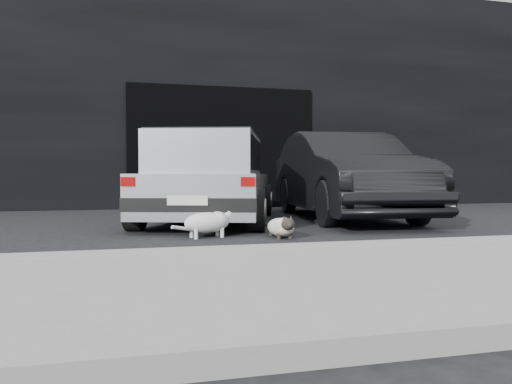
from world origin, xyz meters
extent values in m
plane|color=black|center=(0.00, 0.00, 0.00)|extent=(80.00, 80.00, 0.00)
cube|color=black|center=(1.00, 6.00, 2.50)|extent=(34.00, 4.00, 5.00)
cube|color=black|center=(1.00, 3.99, 1.30)|extent=(4.00, 0.10, 2.60)
cube|color=gray|center=(1.00, -2.60, 0.06)|extent=(18.00, 0.25, 0.12)
cube|color=gray|center=(1.00, -3.80, 0.06)|extent=(18.00, 2.20, 0.11)
cube|color=silver|center=(0.24, 0.86, 0.44)|extent=(2.59, 3.85, 0.56)
cube|color=silver|center=(0.19, 0.68, 1.01)|extent=(2.04, 2.67, 0.56)
cube|color=black|center=(0.19, 0.68, 1.01)|extent=(2.03, 2.59, 0.45)
cube|color=black|center=(-0.28, -0.77, 0.36)|extent=(1.57, 0.63, 0.16)
cube|color=black|center=(0.76, 2.48, 0.36)|extent=(1.57, 0.63, 0.16)
cube|color=silver|center=(-0.30, -0.84, 0.42)|extent=(0.45, 0.16, 0.11)
cube|color=#8C0707|center=(-0.97, -0.62, 0.64)|extent=(0.16, 0.08, 0.11)
cube|color=#8C0707|center=(0.36, -1.05, 0.64)|extent=(0.16, 0.08, 0.11)
cube|color=black|center=(0.19, 0.68, 1.30)|extent=(1.97, 2.45, 0.03)
cylinder|color=black|center=(-0.88, -0.12, 0.27)|extent=(0.36, 0.58, 0.54)
cylinder|color=slate|center=(-0.98, -0.08, 0.27)|extent=(0.11, 0.29, 0.30)
cylinder|color=black|center=(0.59, -0.59, 0.27)|extent=(0.36, 0.58, 0.54)
cylinder|color=slate|center=(0.69, -0.62, 0.27)|extent=(0.11, 0.29, 0.30)
cylinder|color=black|center=(-0.12, 2.26, 0.27)|extent=(0.36, 0.58, 0.54)
cylinder|color=slate|center=(-0.22, 2.29, 0.27)|extent=(0.11, 0.29, 0.30)
cylinder|color=black|center=(1.35, 1.79, 0.27)|extent=(0.36, 0.58, 0.54)
cylinder|color=slate|center=(1.45, 1.75, 0.27)|extent=(0.11, 0.29, 0.30)
imported|color=black|center=(2.43, 0.86, 0.71)|extent=(1.92, 4.42, 1.41)
ellipsoid|color=beige|center=(0.72, -1.16, 0.11)|extent=(0.27, 0.53, 0.21)
ellipsoid|color=beige|center=(0.72, -1.29, 0.14)|extent=(0.23, 0.23, 0.19)
ellipsoid|color=black|center=(0.72, -1.43, 0.18)|extent=(0.15, 0.13, 0.14)
sphere|color=black|center=(0.72, -1.49, 0.17)|extent=(0.06, 0.06, 0.06)
cone|color=black|center=(0.76, -1.42, 0.24)|extent=(0.05, 0.06, 0.07)
cone|color=black|center=(0.68, -1.42, 0.24)|extent=(0.05, 0.06, 0.07)
cylinder|color=black|center=(0.79, -1.32, 0.03)|extent=(0.04, 0.04, 0.07)
cylinder|color=black|center=(0.66, -1.32, 0.03)|extent=(0.04, 0.04, 0.07)
cylinder|color=black|center=(0.79, -1.00, 0.03)|extent=(0.04, 0.04, 0.07)
cylinder|color=black|center=(0.65, -1.00, 0.03)|extent=(0.04, 0.04, 0.07)
cylinder|color=black|center=(0.72, -0.87, 0.08)|extent=(0.14, 0.29, 0.09)
ellipsoid|color=silver|center=(-0.10, -0.98, 0.17)|extent=(0.59, 0.39, 0.23)
ellipsoid|color=silver|center=(0.03, -0.95, 0.20)|extent=(0.28, 0.28, 0.20)
ellipsoid|color=silver|center=(0.17, -0.92, 0.28)|extent=(0.17, 0.18, 0.14)
sphere|color=silver|center=(0.23, -0.90, 0.27)|extent=(0.06, 0.06, 0.06)
cone|color=silver|center=(0.14, -0.88, 0.34)|extent=(0.07, 0.06, 0.07)
cone|color=silver|center=(0.16, -0.96, 0.34)|extent=(0.07, 0.06, 0.07)
cylinder|color=silver|center=(0.04, -0.88, 0.07)|extent=(0.04, 0.04, 0.13)
cylinder|color=silver|center=(0.07, -1.01, 0.07)|extent=(0.04, 0.04, 0.13)
cylinder|color=silver|center=(-0.27, -0.95, 0.07)|extent=(0.04, 0.04, 0.13)
cylinder|color=silver|center=(-0.24, -1.09, 0.07)|extent=(0.04, 0.04, 0.13)
cylinder|color=silver|center=(-0.38, -1.05, 0.12)|extent=(0.27, 0.20, 0.09)
ellipsoid|color=gray|center=(-0.19, -1.03, 0.20)|extent=(0.23, 0.19, 0.10)
camera|label=1|loc=(-0.95, -6.59, 0.72)|focal=35.00mm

